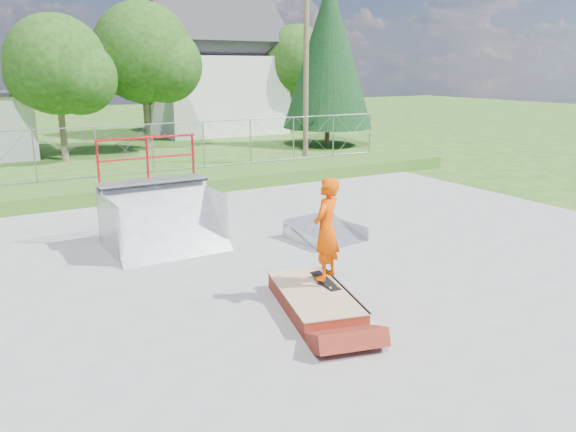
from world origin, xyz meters
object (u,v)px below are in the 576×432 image
grind_box (314,300)px  quarter_pipe (163,196)px  flat_bank_ramp (326,232)px  skater (326,233)px

grind_box → quarter_pipe: 5.05m
flat_bank_ramp → skater: 4.01m
grind_box → flat_bank_ramp: 4.23m
quarter_pipe → skater: (1.61, -4.56, 0.04)m
quarter_pipe → skater: size_ratio=1.38×
flat_bank_ramp → skater: (-2.14, -3.21, 1.11)m
grind_box → quarter_pipe: bearing=118.4°
grind_box → quarter_pipe: size_ratio=0.99×
grind_box → flat_bank_ramp: flat_bank_ramp is taller
grind_box → flat_bank_ramp: bearing=67.4°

